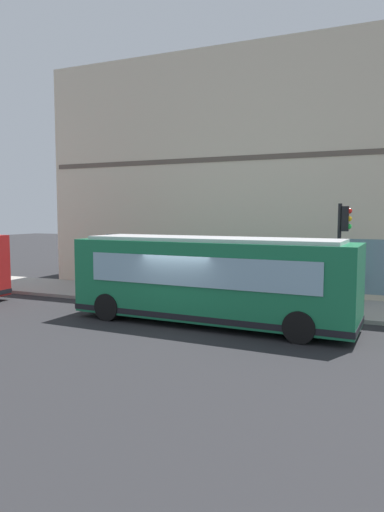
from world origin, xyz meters
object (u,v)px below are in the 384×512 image
(pedestrian_near_hydrant, at_px, (128,269))
(fire_hydrant, at_px, (224,286))
(newspaper_vending_box, at_px, (115,284))
(pedestrian_near_building_entrance, at_px, (191,273))
(pedestrian_by_light_pole, at_px, (328,277))
(city_bus_nearside, at_px, (210,280))
(traffic_light_near_corner, at_px, (343,238))

(pedestrian_near_hydrant, bearing_deg, fire_hydrant, -81.37)
(fire_hydrant, xyz_separation_m, newspaper_vending_box, (-2.08, 4.71, 0.09))
(fire_hydrant, relative_size, pedestrian_near_building_entrance, 0.46)
(pedestrian_near_hydrant, xyz_separation_m, pedestrian_near_building_entrance, (0.31, -3.31, -0.07))
(pedestrian_near_building_entrance, bearing_deg, pedestrian_near_hydrant, 95.33)
(pedestrian_near_building_entrance, distance_m, newspaper_vending_box, 3.65)
(pedestrian_near_hydrant, xyz_separation_m, pedestrian_by_light_pole, (0.60, -9.59, 0.04))
(fire_hydrant, xyz_separation_m, pedestrian_by_light_pole, (-0.13, -4.78, 0.67))
(pedestrian_near_hydrant, relative_size, pedestrian_by_light_pole, 0.96)
(fire_hydrant, height_order, pedestrian_near_building_entrance, pedestrian_near_building_entrance)
(pedestrian_near_building_entrance, bearing_deg, city_bus_nearside, -150.19)
(fire_hydrant, bearing_deg, pedestrian_near_building_entrance, 105.67)
(fire_hydrant, height_order, pedestrian_by_light_pole, pedestrian_by_light_pole)
(city_bus_nearside, relative_size, pedestrian_near_hydrant, 5.92)
(traffic_light_near_corner, bearing_deg, city_bus_nearside, 120.20)
(pedestrian_near_hydrant, bearing_deg, pedestrian_near_building_entrance, -84.67)
(city_bus_nearside, xyz_separation_m, traffic_light_near_corner, (2.45, -4.21, 1.46))
(traffic_light_near_corner, relative_size, pedestrian_near_building_entrance, 2.56)
(city_bus_nearside, xyz_separation_m, pedestrian_by_light_pole, (5.26, -3.43, -0.37))
(pedestrian_near_hydrant, bearing_deg, newspaper_vending_box, -175.91)
(pedestrian_near_hydrant, distance_m, pedestrian_near_building_entrance, 3.32)
(fire_hydrant, xyz_separation_m, pedestrian_near_hydrant, (-0.73, 4.81, 0.62))
(city_bus_nearside, relative_size, pedestrian_by_light_pole, 5.70)
(traffic_light_near_corner, xyz_separation_m, pedestrian_near_building_entrance, (2.53, 7.06, -1.95))
(fire_hydrant, bearing_deg, traffic_light_near_corner, -117.96)
(traffic_light_near_corner, xyz_separation_m, fire_hydrant, (2.95, 5.55, -2.50))
(traffic_light_near_corner, bearing_deg, pedestrian_near_hydrant, 77.93)
(city_bus_nearside, xyz_separation_m, fire_hydrant, (5.39, 1.35, -1.04))
(traffic_light_near_corner, height_order, pedestrian_near_building_entrance, traffic_light_near_corner)
(newspaper_vending_box, bearing_deg, traffic_light_near_corner, -94.83)
(traffic_light_near_corner, distance_m, fire_hydrant, 6.77)
(city_bus_nearside, distance_m, newspaper_vending_box, 6.97)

